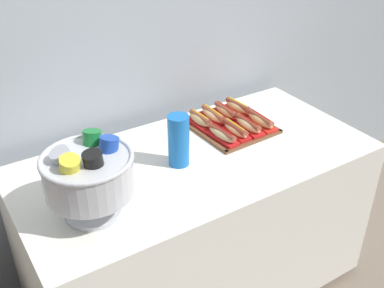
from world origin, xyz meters
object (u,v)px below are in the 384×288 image
object	(u,v)px
serving_tray	(230,126)
cup_stack	(179,141)
buffet_table	(196,224)
hot_dog_1	(235,130)
hot_dog_5	(213,116)
hot_dog_7	(238,108)
punch_bowl	(88,174)
hot_dog_4	(200,120)
hot_dog_3	(260,121)
hot_dog_6	(226,112)
hot_dog_0	(222,135)
hot_dog_2	(248,125)

from	to	relation	value
serving_tray	cup_stack	bearing A→B (deg)	-159.05
buffet_table	hot_dog_1	world-z (taller)	hot_dog_1
buffet_table	hot_dog_5	world-z (taller)	hot_dog_5
buffet_table	hot_dog_7	bearing A→B (deg)	30.07
punch_bowl	hot_dog_4	bearing A→B (deg)	26.02
hot_dog_3	hot_dog_5	bearing A→B (deg)	134.64
buffet_table	hot_dog_6	bearing A→B (deg)	35.39
buffet_table	serving_tray	distance (m)	0.48
buffet_table	hot_dog_3	distance (m)	0.56
hot_dog_0	punch_bowl	world-z (taller)	punch_bowl
cup_stack	buffet_table	bearing A→B (deg)	2.44
hot_dog_4	hot_dog_6	size ratio (longest dim) A/B	1.00
buffet_table	hot_dog_5	size ratio (longest dim) A/B	8.47
serving_tray	hot_dog_1	distance (m)	0.10
hot_dog_1	hot_dog_6	xyz separation A→B (m)	(0.07, 0.17, 0.00)
hot_dog_1	hot_dog_3	world-z (taller)	hot_dog_3
hot_dog_0	hot_dog_5	bearing A→B (deg)	67.92
hot_dog_3	punch_bowl	size ratio (longest dim) A/B	0.58
buffet_table	hot_dog_4	size ratio (longest dim) A/B	9.17
hot_dog_7	hot_dog_3	bearing A→B (deg)	-87.64
hot_dog_4	punch_bowl	bearing A→B (deg)	-153.98
hot_dog_2	hot_dog_7	size ratio (longest dim) A/B	1.04
hot_dog_1	hot_dog_6	size ratio (longest dim) A/B	1.01
serving_tray	hot_dog_0	xyz separation A→B (m)	(-0.11, -0.09, 0.03)
serving_tray	hot_dog_1	bearing A→B (deg)	-112.08
buffet_table	hot_dog_1	xyz separation A→B (m)	(0.24, 0.05, 0.40)
serving_tray	punch_bowl	size ratio (longest dim) A/B	1.19
hot_dog_7	hot_dog_6	bearing A→B (deg)	-177.64
hot_dog_3	cup_stack	bearing A→B (deg)	-172.84
hot_dog_0	hot_dog_3	world-z (taller)	hot_dog_3
hot_dog_0	hot_dog_5	xyz separation A→B (m)	(0.07, 0.17, 0.00)
punch_bowl	cup_stack	xyz separation A→B (m)	(0.42, 0.11, -0.06)
hot_dog_3	hot_dog_4	size ratio (longest dim) A/B	1.09
hot_dog_2	hot_dog_6	bearing A→B (deg)	92.36
buffet_table	hot_dog_0	size ratio (longest dim) A/B	8.40
hot_dog_3	hot_dog_4	world-z (taller)	same
hot_dog_4	hot_dog_7	bearing A→B (deg)	2.36
hot_dog_5	hot_dog_7	xyz separation A→B (m)	(0.15, 0.01, 0.00)
buffet_table	hot_dog_3	world-z (taller)	hot_dog_3
hot_dog_6	hot_dog_7	world-z (taller)	hot_dog_7
hot_dog_2	hot_dog_4	distance (m)	0.22
hot_dog_0	hot_dog_4	distance (m)	0.17
hot_dog_6	cup_stack	xyz separation A→B (m)	(-0.39, -0.22, 0.07)
serving_tray	hot_dog_2	xyz separation A→B (m)	(0.04, -0.08, 0.03)
hot_dog_7	punch_bowl	distance (m)	0.95
hot_dog_6	hot_dog_7	distance (m)	0.08
buffet_table	hot_dog_6	distance (m)	0.55
punch_bowl	hot_dog_2	bearing A→B (deg)	11.33
hot_dog_3	hot_dog_2	bearing A→B (deg)	-177.64
serving_tray	hot_dog_3	xyz separation A→B (m)	(0.12, -0.08, 0.03)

